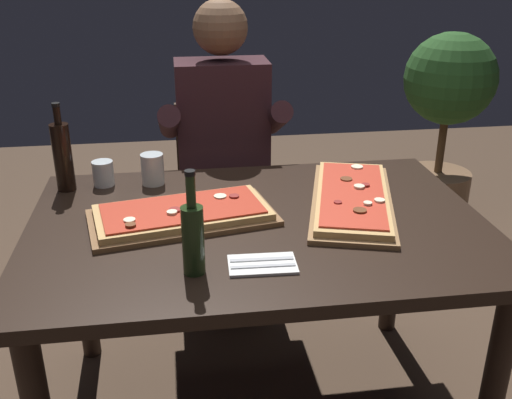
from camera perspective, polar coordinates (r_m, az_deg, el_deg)
dining_table at (r=1.84m, az=0.22°, el=-4.77°), size 1.40×0.96×0.74m
pizza_rectangular_front at (r=1.81m, az=-7.18°, el=-1.44°), size 0.60×0.38×0.05m
pizza_rectangular_left at (r=1.93m, az=9.34°, el=0.13°), size 0.42×0.67×0.05m
wine_bottle_dark at (r=2.09m, az=-18.31°, el=4.07°), size 0.06×0.06×0.31m
oil_bottle_amber at (r=1.48m, az=-6.16°, el=-3.56°), size 0.06×0.06×0.28m
tumbler_near_camera at (r=2.12m, az=-14.64°, el=2.34°), size 0.07×0.07×0.09m
tumbler_far_side at (r=2.09m, az=-10.03°, el=2.75°), size 0.08×0.08×0.11m
napkin_cutlery_set at (r=1.55m, az=0.62°, el=-6.33°), size 0.18×0.12×0.01m
diner_chair at (r=2.67m, az=-3.25°, el=0.81°), size 0.44×0.44×0.87m
seated_diner at (r=2.47m, az=-3.14°, el=5.22°), size 0.53×0.41×1.33m
potted_plant_corner at (r=3.43m, az=17.98°, el=8.01°), size 0.50×0.50×1.10m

